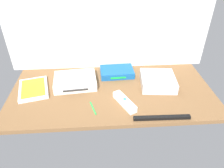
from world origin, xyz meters
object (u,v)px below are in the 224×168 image
mini_computer (158,81)px  game_case (33,89)px  network_router (117,72)px  stylus_pen (93,108)px  game_console (75,81)px  remote_wand (125,102)px  sensor_bar (162,118)px

mini_computer → game_case: bearing=179.9°
network_router → game_case: bearing=-167.0°
network_router → stylus_pen: (-13.10, -27.75, -1.35)cm
game_console → network_router: game_console is taller
game_console → network_router: size_ratio=1.21×
mini_computer → network_router: 23.19cm
network_router → remote_wand: 26.08cm
game_console → mini_computer: size_ratio=1.20×
game_case → remote_wand: 46.33cm
remote_wand → game_case: bearing=135.7°
game_case → mini_computer: bearing=-13.5°
sensor_bar → game_case: bearing=158.4°
mini_computer → game_case: 62.85cm
mini_computer → remote_wand: size_ratio=1.25×
mini_computer → game_case: size_ratio=0.86×
network_router → sensor_bar: size_ratio=0.77×
sensor_bar → stylus_pen: 30.07cm
network_router → game_console: bearing=-161.8°
sensor_bar → stylus_pen: sensor_bar is taller
remote_wand → sensor_bar: size_ratio=0.62×
game_console → sensor_bar: game_console is taller
game_case → remote_wand: bearing=-31.5°
game_console → game_case: bearing=-175.9°
game_console → remote_wand: 29.40cm
network_router → stylus_pen: 30.71cm
game_case → stylus_pen: size_ratio=2.40×
mini_computer → remote_wand: (-18.79, -14.31, -1.13)cm
game_console → mini_computer: mini_computer is taller
game_console → stylus_pen: 21.57cm
remote_wand → stylus_pen: (-14.28, -1.70, -1.16)cm
game_case → stylus_pen: 33.82cm
remote_wand → mini_computer: bearing=11.1°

